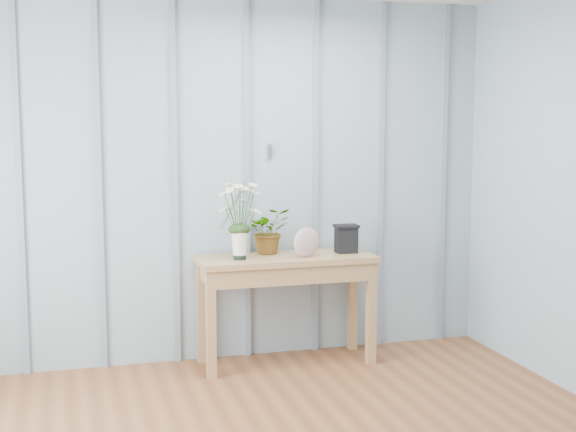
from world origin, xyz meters
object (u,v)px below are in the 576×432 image
object	(u,v)px
felt_disc_vessel	(307,242)
daisy_vase	(239,210)
carved_box	(346,238)
sideboard	(286,272)

from	to	relation	value
felt_disc_vessel	daisy_vase	bearing A→B (deg)	157.93
carved_box	felt_disc_vessel	bearing A→B (deg)	-163.88
sideboard	daisy_vase	xyz separation A→B (m)	(-0.33, -0.04, 0.44)
daisy_vase	carved_box	distance (m)	0.80
sideboard	felt_disc_vessel	bearing A→B (deg)	-36.19
sideboard	carved_box	xyz separation A→B (m)	(0.44, 0.00, 0.22)
daisy_vase	felt_disc_vessel	size ratio (longest dim) A/B	2.60
daisy_vase	felt_disc_vessel	xyz separation A→B (m)	(0.45, -0.04, -0.23)
sideboard	daisy_vase	size ratio (longest dim) A/B	2.28
sideboard	carved_box	distance (m)	0.49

